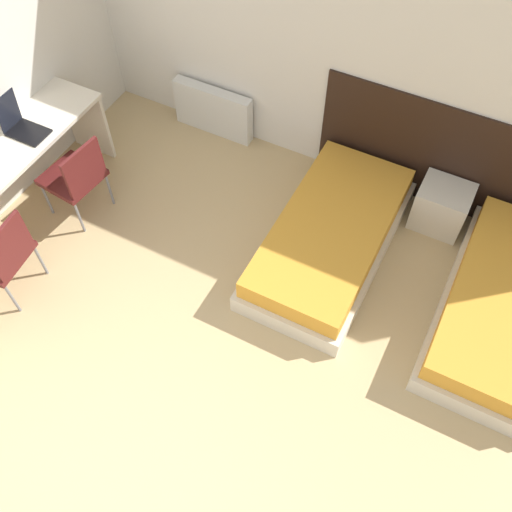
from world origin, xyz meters
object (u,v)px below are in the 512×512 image
bed_near_door (505,307)px  laptop (21,125)px  chair_near_notebook (1,254)px  bed_near_window (330,237)px  chair_near_laptop (76,175)px  nightstand (441,206)px

bed_near_door → laptop: bearing=-171.7°
laptop → chair_near_notebook: bearing=-64.9°
bed_near_window → laptop: 2.75m
bed_near_window → bed_near_door: size_ratio=1.00×
chair_near_laptop → laptop: size_ratio=2.44×
bed_near_door → nightstand: (-0.75, 0.74, 0.04)m
chair_near_notebook → chair_near_laptop: bearing=84.1°
bed_near_door → nightstand: bearing=135.2°
chair_near_laptop → chair_near_notebook: bearing=-84.2°
bed_near_door → nightstand: size_ratio=4.19×
nightstand → chair_near_laptop: (-2.89, -1.35, 0.25)m
nightstand → chair_near_laptop: bearing=-155.1°
bed_near_window → chair_near_notebook: chair_near_notebook is taller
bed_near_door → chair_near_notebook: 3.96m
bed_near_door → laptop: (-4.09, -0.60, 0.66)m
nightstand → chair_near_notebook: 3.70m
chair_near_notebook → laptop: size_ratio=2.44×
bed_near_door → chair_near_notebook: size_ratio=2.23×
nightstand → chair_near_laptop: size_ratio=0.53×
bed_near_window → bed_near_door: 1.49m
chair_near_notebook → laptop: laptop is taller
nightstand → laptop: laptop is taller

